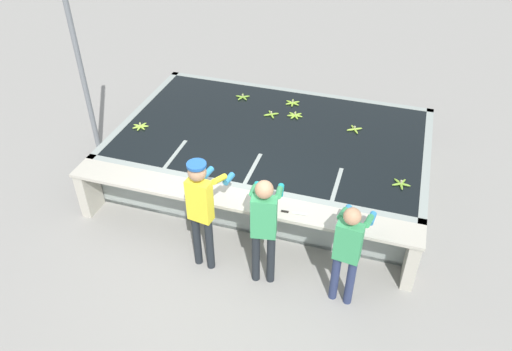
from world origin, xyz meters
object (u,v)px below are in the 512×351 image
Objects in this scene: worker_1 at (264,223)px; knife_0 at (201,189)px; banana_bunch_floating_1 at (140,126)px; banana_bunch_floating_6 at (401,184)px; banana_bunch_floating_0 at (295,115)px; worker_2 at (348,247)px; banana_bunch_floating_3 at (293,103)px; banana_bunch_floating_5 at (243,97)px; banana_bunch_floating_2 at (354,129)px; knife_1 at (290,212)px; support_post_left at (81,71)px; worker_0 at (201,205)px; banana_bunch_floating_4 at (271,114)px.

knife_0 is (-1.12, 0.59, -0.17)m from worker_1.
banana_bunch_floating_6 is at bearing -3.85° from banana_bunch_floating_1.
banana_bunch_floating_0 is (-0.33, 2.99, -0.17)m from worker_1.
worker_2 is 5.60× the size of banana_bunch_floating_1.
banana_bunch_floating_3 is 1.02× the size of banana_bunch_floating_5.
worker_2 is at bearing -26.09° from banana_bunch_floating_1.
banana_bunch_floating_2 is 2.91m from knife_0.
banana_bunch_floating_3 is at bearing 109.52° from banana_bunch_floating_0.
knife_1 is at bearing -76.54° from banana_bunch_floating_3.
banana_bunch_floating_3 is 0.94m from banana_bunch_floating_5.
worker_1 is 4.42m from support_post_left.
banana_bunch_floating_2 is 0.74× the size of knife_1.
knife_1 is at bearing -4.64° from knife_0.
banana_bunch_floating_5 is (-0.94, -0.06, 0.00)m from banana_bunch_floating_3.
worker_0 reaches higher than knife_1.
banana_bunch_floating_1 and banana_bunch_floating_3 have the same top height.
banana_bunch_floating_4 and banana_bunch_floating_6 have the same top height.
worker_1 is at bearing -135.71° from banana_bunch_floating_6.
knife_0 is 0.11× the size of support_post_left.
banana_bunch_floating_1 is 0.09× the size of support_post_left.
worker_2 is at bearing -15.57° from knife_0.
worker_1 is at bearing -27.81° from knife_0.
worker_1 is 3.44m from banana_bunch_floating_3.
worker_0 is 3.02m from banana_bunch_floating_0.
banana_bunch_floating_6 is (2.07, -1.85, 0.00)m from banana_bunch_floating_3.
banana_bunch_floating_2 is at bearing -7.96° from banana_bunch_floating_0.
worker_0 is at bearing -92.38° from banana_bunch_floating_4.
banana_bunch_floating_6 is 2.88m from knife_0.
banana_bunch_floating_3 is (-0.15, 0.42, 0.00)m from banana_bunch_floating_0.
banana_bunch_floating_0 is 3.72m from support_post_left.
banana_bunch_floating_6 is 5.53m from support_post_left.
banana_bunch_floating_4 is 0.74× the size of knife_0.
banana_bunch_floating_4 is at bearing -33.58° from banana_bunch_floating_5.
worker_0 is at bearing 178.85° from worker_2.
worker_1 is at bearing -1.19° from worker_0.
banana_bunch_floating_6 is at bearing -30.76° from banana_bunch_floating_5.
banana_bunch_floating_6 reaches higher than knife_1.
banana_bunch_floating_6 is (3.01, -1.79, 0.00)m from banana_bunch_floating_5.
banana_bunch_floating_4 is at bearing 111.63° from knife_1.
support_post_left reaches higher than banana_bunch_floating_4.
banana_bunch_floating_2 is at bearing 96.78° from worker_2.
banana_bunch_floating_5 is at bearing 99.60° from worker_0.
banana_bunch_floating_0 is 1.08× the size of banana_bunch_floating_2.
banana_bunch_floating_3 is (2.26, 1.56, 0.00)m from banana_bunch_floating_1.
knife_0 is 1.34m from knife_1.
worker_0 reaches higher than banana_bunch_floating_0.
worker_1 is 6.05× the size of banana_bunch_floating_1.
worker_2 is 4.24m from banana_bunch_floating_1.
knife_1 is (0.70, -2.92, -0.01)m from banana_bunch_floating_3.
worker_1 is at bearing -33.98° from banana_bunch_floating_1.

